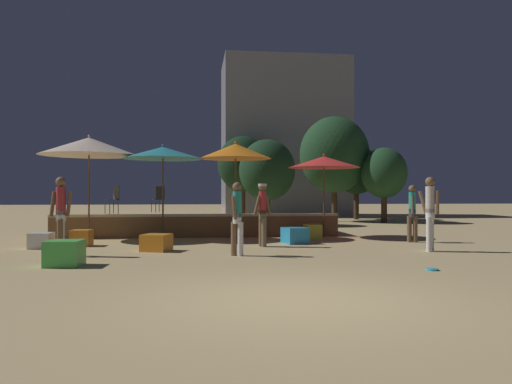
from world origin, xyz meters
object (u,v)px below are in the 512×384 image
Objects in this scene: bistro_chair_1 at (114,197)px; background_tree_4 at (267,170)px; patio_umbrella_2 at (324,162)px; cube_seat_2 at (313,232)px; cube_seat_5 at (295,235)px; cube_seat_0 at (41,241)px; frisbee_disc at (432,269)px; person_0 at (61,213)px; background_tree_3 at (334,155)px; background_tree_2 at (356,170)px; person_2 at (237,216)px; bistro_chair_0 at (159,197)px; patio_umbrella_0 at (236,151)px; person_4 at (263,212)px; background_tree_1 at (384,173)px; person_3 at (412,212)px; cube_seat_1 at (65,253)px; patio_umbrella_3 at (163,153)px; patio_umbrella_1 at (89,146)px; person_1 at (430,210)px; cube_seat_3 at (156,243)px; background_tree_0 at (243,164)px; cube_seat_4 at (81,238)px.

background_tree_4 is (5.74, 5.22, 1.13)m from bistro_chair_1.
patio_umbrella_2 is 0.70× the size of background_tree_4.
cube_seat_2 is (-0.53, -0.66, -2.17)m from patio_umbrella_2.
cube_seat_0 is at bearing -175.91° from cube_seat_5.
bistro_chair_1 is at bearing 164.89° from cube_seat_2.
cube_seat_5 reaches higher than frisbee_disc.
background_tree_3 reaches higher than person_0.
background_tree_2 is at bearing 75.85° from frisbee_disc.
cube_seat_5 is 14.11m from background_tree_2.
person_2 is 6.82m from bistro_chair_0.
patio_umbrella_0 is 0.57× the size of background_tree_3.
background_tree_2 reaches higher than cube_seat_5.
person_4 is 0.46× the size of background_tree_1.
patio_umbrella_2 is 6.29m from background_tree_4.
person_4 is 5.52m from bistro_chair_0.
person_3 is 11.11m from background_tree_3.
cube_seat_0 is 0.82× the size of cube_seat_1.
patio_umbrella_2 reaches higher than cube_seat_0.
background_tree_4 reaches higher than patio_umbrella_3.
person_0 is (-4.20, -3.93, -1.74)m from patio_umbrella_0.
bistro_chair_1 reaches higher than person_3.
patio_umbrella_1 is 3.65m from cube_seat_0.
person_0 is 16.44m from background_tree_3.
person_3 is 8.81m from background_tree_4.
cube_seat_1 is 0.75× the size of bistro_chair_0.
patio_umbrella_1 is 1.78× the size of person_1.
person_4 is at bearing -99.04° from background_tree_4.
bistro_chair_0 is (-0.32, 5.30, 1.08)m from cube_seat_3.
cube_seat_5 is 0.21× the size of background_tree_1.
background_tree_0 is (-3.49, 14.27, 2.20)m from person_3.
person_3 is 0.99× the size of person_4.
background_tree_4 is (5.63, 11.82, 2.17)m from cube_seat_1.
background_tree_4 reaches higher than cube_seat_1.
cube_seat_0 reaches higher than frisbee_disc.
bistro_chair_1 is at bearing -114.82° from background_tree_0.
person_0 is at bearing -128.39° from background_tree_2.
background_tree_2 reaches higher than person_3.
bistro_chair_1 is at bearing 31.12° from person_4.
patio_umbrella_2 is at bearing -97.95° from person_2.
background_tree_2 reaches higher than cube_seat_3.
patio_umbrella_3 is at bearing 127.16° from frisbee_disc.
person_0 is at bearing -41.81° from bistro_chair_1.
patio_umbrella_3 is 4.71m from person_0.
cube_seat_0 is at bearing -167.26° from cube_seat_2.
person_0 is (0.03, -2.17, 0.75)m from cube_seat_4.
cube_seat_1 is 0.38× the size of person_0.
cube_seat_4 is at bearing -45.63° from bistro_chair_1.
person_4 is at bearing -28.60° from patio_umbrella_1.
cube_seat_2 is 0.28× the size of person_0.
patio_umbrella_3 is 4.40m from cube_seat_0.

